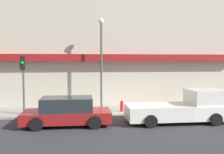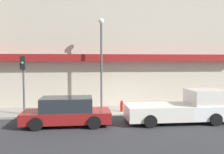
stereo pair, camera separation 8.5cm
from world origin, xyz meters
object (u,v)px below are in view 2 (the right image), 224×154
(parked_car, at_px, (67,112))
(pickup_truck, at_px, (184,108))
(fire_hydrant, at_px, (122,106))
(traffic_light, at_px, (23,74))
(street_lamp, at_px, (101,54))

(parked_car, bearing_deg, pickup_truck, 0.65)
(pickup_truck, xyz_separation_m, fire_hydrant, (-3.05, 2.63, -0.29))
(pickup_truck, xyz_separation_m, traffic_light, (-9.07, 2.33, 1.78))
(pickup_truck, height_order, street_lamp, street_lamp)
(pickup_truck, xyz_separation_m, parked_car, (-6.35, 0.00, -0.06))
(fire_hydrant, bearing_deg, pickup_truck, -40.75)
(fire_hydrant, height_order, street_lamp, street_lamp)
(pickup_truck, bearing_deg, fire_hydrant, 140.59)
(pickup_truck, height_order, fire_hydrant, pickup_truck)
(parked_car, xyz_separation_m, fire_hydrant, (3.30, 2.63, -0.23))
(parked_car, height_order, street_lamp, street_lamp)
(fire_hydrant, relative_size, street_lamp, 0.12)
(street_lamp, bearing_deg, traffic_light, -165.82)
(street_lamp, height_order, traffic_light, street_lamp)
(fire_hydrant, bearing_deg, street_lamp, 143.65)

